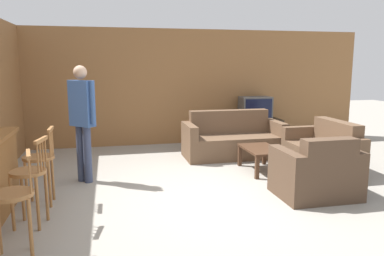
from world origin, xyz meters
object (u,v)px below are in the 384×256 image
Objects in this scene: bar_chair_near at (14,202)px; tv_unit at (255,131)px; loveseat_right at (323,152)px; person_by_window at (82,116)px; coffee_table at (261,152)px; tv at (255,108)px; bar_chair_mid at (30,179)px; bar_chair_far at (40,163)px; couch_far at (233,140)px; armchair_near at (317,175)px.

tv_unit is at bearing 46.76° from bar_chair_near.
person_by_window reaches higher than loveseat_right.
tv_unit is (4.21, 4.48, -0.28)m from bar_chair_near.
bar_chair_near is 2.39m from person_by_window.
coffee_table is 3.00m from person_by_window.
tv_unit is at bearing 90.00° from tv.
bar_chair_far is (0.00, 0.67, 0.00)m from bar_chair_mid.
tv reaches higher than couch_far.
bar_chair_far is at bearing -171.95° from loveseat_right.
person_by_window is (-3.71, -2.18, 0.76)m from tv_unit.
loveseat_right reaches higher than tv_unit.
bar_chair_mid is 1.00× the size of bar_chair_far.
bar_chair_far is at bearing 89.98° from bar_chair_mid.
tv_unit is at bearing 96.69° from loveseat_right.
bar_chair_mid is 1.14× the size of coffee_table.
bar_chair_near is at bearing -133.26° from tv.
armchair_near is 3.55m from person_by_window.
bar_chair_far is 0.96× the size of armchair_near.
bar_chair_near reaches higher than tv_unit.
bar_chair_near is at bearing -134.48° from couch_far.
bar_chair_far is 0.83× the size of tv_unit.
coffee_table is at bearing 33.07° from bar_chair_near.
bar_chair_far is 0.56× the size of person_by_window.
coffee_table is at bearing -109.42° from tv.
bar_chair_mid is 0.83× the size of tv_unit.
bar_chair_near is 1.00× the size of bar_chair_mid.
bar_chair_far reaches higher than loveseat_right.
person_by_window is at bearing -159.27° from couch_far.
bar_chair_mid is 0.52× the size of couch_far.
person_by_window reaches higher than bar_chair_near.
armchair_near is 0.86× the size of tv_unit.
armchair_near is 3.65m from tv_unit.
loveseat_right is 1.19× the size of tv_unit.
bar_chair_near is at bearing -146.93° from coffee_table.
bar_chair_near is 0.83× the size of tv_unit.
loveseat_right is at bearing -47.09° from couch_far.
bar_chair_near is 0.96× the size of armchair_near.
couch_far reaches higher than armchair_near.
person_by_window is (0.50, 1.55, 0.48)m from bar_chair_mid.
bar_chair_mid is 4.69m from loveseat_right.
armchair_near is 1.38m from coffee_table.
tv reaches higher than tv_unit.
tv is (4.21, 4.47, 0.26)m from bar_chair_near.
coffee_table is 2.43m from tv.
person_by_window is at bearing 176.54° from loveseat_right.
coffee_table is 0.49× the size of person_by_window.
armchair_near reaches higher than coffee_table.
bar_chair_mid reaches higher than loveseat_right.
coffee_table is 1.26× the size of tv.
person_by_window is (-3.17, 1.43, 0.72)m from armchair_near.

